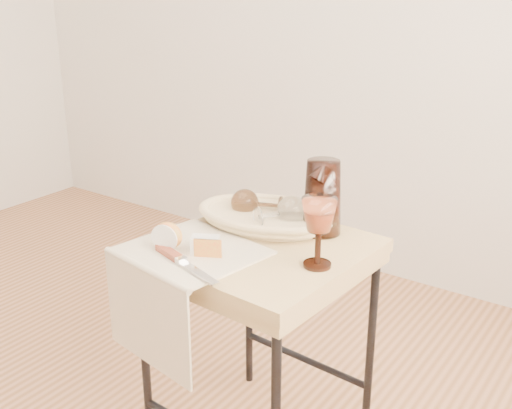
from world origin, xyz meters
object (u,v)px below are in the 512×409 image
Objects in this scene: tea_towel at (192,251)px; bread_basket at (266,218)px; wine_goblet at (318,233)px; table_knife at (183,261)px; goblet_lying_b at (278,214)px; apple_half at (168,235)px; pitcher at (322,197)px; side_table at (260,351)px; goblet_lying_a at (260,204)px.

tea_towel is 0.92× the size of bread_basket.
table_knife is (-0.27, -0.19, -0.07)m from wine_goblet.
tea_towel is at bearing -175.78° from goblet_lying_b.
goblet_lying_b reaches higher than tea_towel.
bread_basket is 0.31m from apple_half.
wine_goblet reaches higher than tea_towel.
pitcher is (0.15, 0.05, 0.08)m from bread_basket.
apple_half is at bearing -159.10° from wine_goblet.
table_knife reaches higher than tea_towel.
bread_basket is 0.34m from table_knife.
table_knife is at bearing -43.51° from apple_half.
apple_half is 0.31× the size of table_knife.
pitcher reaches higher than table_knife.
tea_towel reaches higher than side_table.
pitcher is 0.43m from table_knife.
pitcher is 3.12× the size of apple_half.
goblet_lying_b is at bearing -125.62° from pitcher.
tea_towel is at bearing 135.04° from table_knife.
goblet_lying_a reaches higher than tea_towel.
bread_basket is 0.07m from goblet_lying_b.
apple_half is (-0.17, -0.16, 0.37)m from side_table.
bread_basket reaches higher than side_table.
apple_half is (-0.16, -0.26, -0.01)m from goblet_lying_b.
table_knife is at bearing -52.91° from tea_towel.
side_table is 2.66× the size of pitcher.
pitcher is 0.43m from apple_half.
wine_goblet is at bearing -41.91° from bread_basket.
bread_basket is at bearing 132.38° from goblet_lying_a.
goblet_lying_b reaches higher than bread_basket.
wine_goblet is at bearing -7.96° from side_table.
wine_goblet reaches higher than bread_basket.
apple_half reaches higher than side_table.
bread_basket is 1.41× the size of table_knife.
pitcher reaches higher than goblet_lying_b.
tea_towel is 0.34m from wine_goblet.
pitcher reaches higher than apple_half.
wine_goblet reaches higher than goblet_lying_b.
goblet_lying_a is 0.09m from goblet_lying_b.
goblet_lying_a is 0.31m from apple_half.
pitcher is 1.37× the size of wine_goblet.
tea_towel is 0.27m from bread_basket.
apple_half is at bearing -108.12° from pitcher.
side_table is at bearing -145.41° from goblet_lying_b.
pitcher is at bearing 116.98° from wine_goblet.
wine_goblet is (0.10, -0.19, -0.01)m from pitcher.
tea_towel is at bearing -130.05° from side_table.
pitcher is (0.19, 0.03, 0.05)m from goblet_lying_a.
pitcher is (0.10, 0.07, 0.05)m from goblet_lying_b.
bread_basket is at bearing 149.72° from wine_goblet.
tea_towel is (-0.12, -0.14, 0.33)m from side_table.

